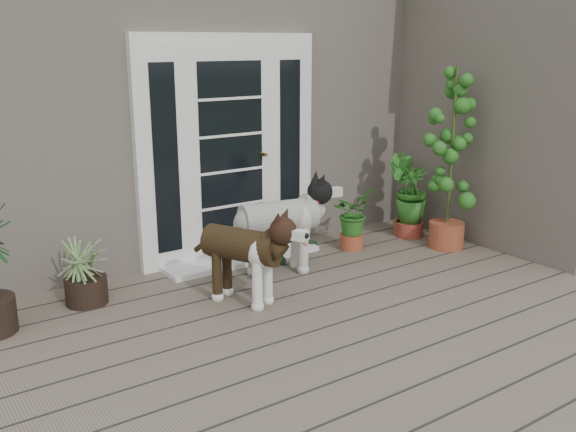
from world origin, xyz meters
TOP-DOWN VIEW (x-y plane):
  - deck at (0.00, 0.40)m, footprint 6.20×4.60m
  - house_main at (0.00, 4.65)m, footprint 7.40×4.00m
  - house_wing at (2.90, 1.50)m, footprint 1.60×2.40m
  - door_unit at (-0.20, 2.60)m, footprint 1.90×0.14m
  - door_step at (-0.20, 2.40)m, footprint 1.60×0.40m
  - brindle_dog at (-0.72, 1.50)m, footprint 0.71×0.94m
  - white_dog at (-0.11, 1.88)m, footprint 1.00×0.55m
  - spider_plant at (-1.79, 2.20)m, footprint 0.75×0.75m
  - herb_a at (0.91, 2.06)m, footprint 0.58×0.58m
  - herb_b at (1.74, 2.12)m, footprint 0.63×0.63m
  - herb_c at (1.73, 2.05)m, footprint 0.44×0.44m
  - sapling at (1.76, 1.55)m, footprint 0.60×0.60m
  - clog_left at (0.58, 2.40)m, footprint 0.17×0.28m
  - clog_right at (0.08, 2.18)m, footprint 0.20×0.29m

SIDE VIEW (x-z plane):
  - deck at x=0.00m, z-range 0.00..0.12m
  - door_step at x=-0.20m, z-range 0.12..0.17m
  - clog_left at x=0.58m, z-range 0.12..0.20m
  - clog_right at x=0.08m, z-range 0.12..0.20m
  - herb_a at x=0.91m, z-range 0.12..0.66m
  - spider_plant at x=-1.79m, z-range 0.12..0.72m
  - herb_c at x=1.73m, z-range 0.12..0.75m
  - herb_b at x=1.74m, z-range 0.12..0.79m
  - brindle_dog at x=-0.72m, z-range 0.12..0.84m
  - white_dog at x=-0.11m, z-range 0.12..0.91m
  - sapling at x=1.76m, z-range 0.12..2.03m
  - door_unit at x=-0.20m, z-range 0.12..2.27m
  - house_main at x=0.00m, z-range 0.00..3.10m
  - house_wing at x=2.90m, z-range 0.00..3.10m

